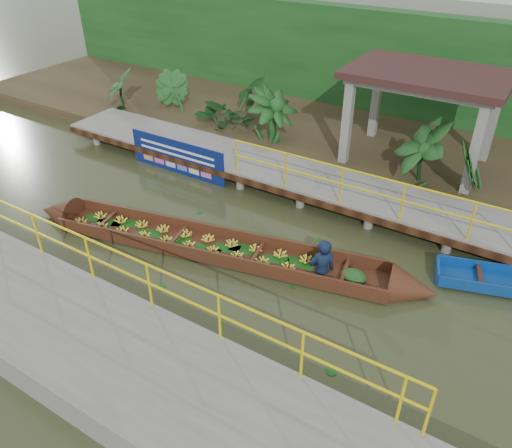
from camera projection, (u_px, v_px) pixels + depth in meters
The scene contains 9 objects.
ground at pixel (214, 243), 12.44m from camera, with size 80.00×80.00×0.00m, color #292E17.
land_strip at pixel (338, 134), 17.64m from camera, with size 30.00×8.00×0.45m, color #2E2317.
far_dock at pixel (283, 172), 14.60m from camera, with size 16.00×2.06×1.66m.
near_dock at pixel (119, 362), 8.84m from camera, with size 18.00×2.40×1.73m.
pavilion at pixel (427, 84), 14.05m from camera, with size 4.40×3.00×3.00m.
foliage_backdrop at pixel (370, 66), 18.45m from camera, with size 30.00×0.80×4.00m, color #143F16.
vendor_boat at pixel (228, 247), 11.90m from camera, with size 10.27×3.11×2.17m.
blue_banner at pixel (177, 157), 15.30m from camera, with size 3.51×0.04×1.10m.
tropical_plants at pixel (264, 113), 16.24m from camera, with size 14.44×1.44×1.81m.
Camera 1 is at (6.27, -8.07, 7.18)m, focal length 35.00 mm.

